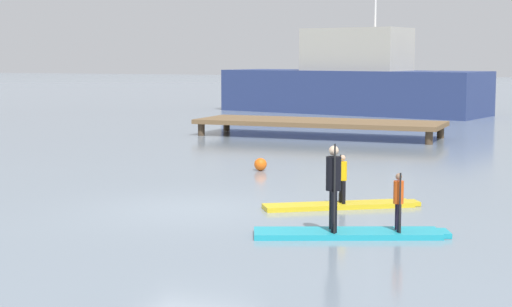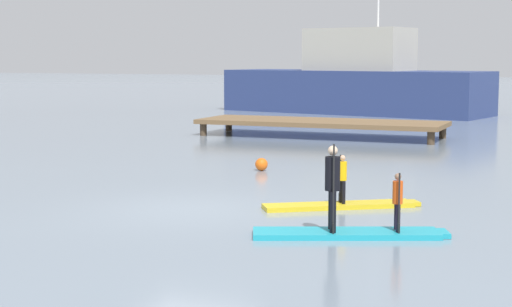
# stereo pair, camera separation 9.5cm
# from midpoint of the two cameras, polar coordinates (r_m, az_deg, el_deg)

# --- Properties ---
(ground_plane) EXTENTS (240.00, 240.00, 0.00)m
(ground_plane) POSITION_cam_midpoint_polar(r_m,az_deg,el_deg) (17.58, -4.31, -3.84)
(ground_plane) COLOR gray
(paddleboard_near) EXTENTS (3.14, 2.28, 0.10)m
(paddleboard_near) POSITION_cam_midpoint_polar(r_m,az_deg,el_deg) (17.76, 6.11, -3.59)
(paddleboard_near) COLOR gold
(paddleboard_near) RESTS_ON ground
(paddler_child_solo) EXTENTS (0.26, 0.33, 1.03)m
(paddler_child_solo) POSITION_cam_midpoint_polar(r_m,az_deg,el_deg) (17.67, 6.14, -1.59)
(paddler_child_solo) COLOR black
(paddler_child_solo) RESTS_ON paddleboard_near
(paddleboard_far) EXTENTS (3.50, 1.97, 0.10)m
(paddleboard_far) POSITION_cam_midpoint_polar(r_m,az_deg,el_deg) (14.99, 6.69, -5.52)
(paddleboard_far) COLOR #1E9EB2
(paddleboard_far) RESTS_ON ground
(paddler_adult) EXTENTS (0.35, 0.47, 1.59)m
(paddler_adult) POSITION_cam_midpoint_polar(r_m,az_deg,el_deg) (14.78, 5.49, -2.00)
(paddler_adult) COLOR black
(paddler_adult) RESTS_ON paddleboard_far
(paddler_child_front) EXTENTS (0.24, 0.36, 1.07)m
(paddler_child_front) POSITION_cam_midpoint_polar(r_m,az_deg,el_deg) (14.98, 9.95, -3.12)
(paddler_child_front) COLOR black
(paddler_child_front) RESTS_ON paddleboard_far
(fishing_boat_white_large) EXTENTS (15.93, 7.74, 13.00)m
(fishing_boat_white_large) POSITION_cam_midpoint_polar(r_m,az_deg,el_deg) (47.73, 6.93, 4.86)
(fishing_boat_white_large) COLOR navy
(fishing_boat_white_large) RESTS_ON ground
(floating_dock) EXTENTS (9.89, 3.16, 0.67)m
(floating_dock) POSITION_cam_midpoint_polar(r_m,az_deg,el_deg) (33.32, 4.60, 2.13)
(floating_dock) COLOR brown
(floating_dock) RESTS_ON ground
(mooring_buoy_near) EXTENTS (0.36, 0.36, 0.36)m
(mooring_buoy_near) POSITION_cam_midpoint_polar(r_m,az_deg,el_deg) (23.35, 0.50, -0.75)
(mooring_buoy_near) COLOR orange
(mooring_buoy_near) RESTS_ON ground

